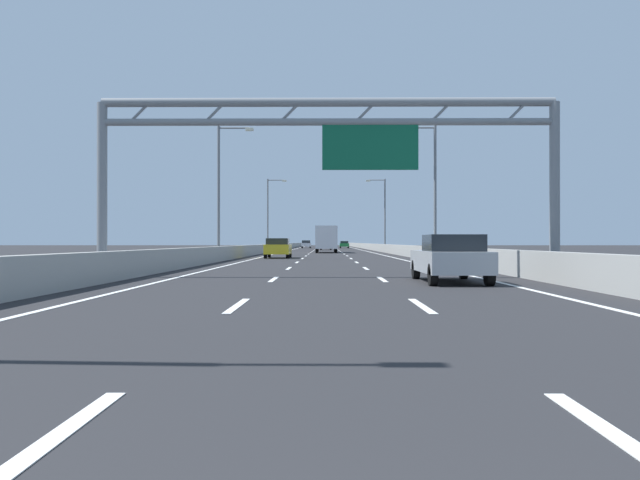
{
  "coord_description": "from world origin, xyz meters",
  "views": [
    {
      "loc": [
        -0.07,
        -0.46,
        1.26
      ],
      "look_at": [
        -0.58,
        58.52,
        1.4
      ],
      "focal_mm": 37.26,
      "sensor_mm": 36.0,
      "label": 1
    }
  ],
  "objects_px": {
    "green_car": "(344,244)",
    "red_car": "(326,245)",
    "streetlamp_right_mid": "(432,183)",
    "streetlamp_right_far": "(383,210)",
    "streetlamp_left_far": "(270,210)",
    "white_car": "(306,244)",
    "silver_car": "(450,258)",
    "yellow_car": "(278,248)",
    "box_truck": "(326,238)",
    "sign_gantry": "(333,140)",
    "streetlamp_left_mid": "(222,183)"
  },
  "relations": [
    {
      "from": "streetlamp_left_far",
      "to": "streetlamp_right_mid",
      "type": "bearing_deg",
      "value": -69.51
    },
    {
      "from": "streetlamp_right_mid",
      "to": "red_car",
      "type": "bearing_deg",
      "value": 98.11
    },
    {
      "from": "streetlamp_right_far",
      "to": "green_car",
      "type": "distance_m",
      "value": 41.27
    },
    {
      "from": "green_car",
      "to": "red_car",
      "type": "xyz_separation_m",
      "value": [
        -3.57,
        -27.9,
        0.07
      ]
    },
    {
      "from": "silver_car",
      "to": "red_car",
      "type": "bearing_deg",
      "value": 92.76
    },
    {
      "from": "streetlamp_left_far",
      "to": "white_car",
      "type": "relative_size",
      "value": 2.27
    },
    {
      "from": "green_car",
      "to": "red_car",
      "type": "relative_size",
      "value": 0.98
    },
    {
      "from": "streetlamp_left_mid",
      "to": "yellow_car",
      "type": "height_order",
      "value": "streetlamp_left_mid"
    },
    {
      "from": "white_car",
      "to": "yellow_car",
      "type": "bearing_deg",
      "value": -89.9
    },
    {
      "from": "streetlamp_left_mid",
      "to": "white_car",
      "type": "bearing_deg",
      "value": 87.44
    },
    {
      "from": "box_truck",
      "to": "streetlamp_left_far",
      "type": "bearing_deg",
      "value": 122.77
    },
    {
      "from": "streetlamp_right_far",
      "to": "white_car",
      "type": "xyz_separation_m",
      "value": [
        -11.31,
        40.93,
        -4.63
      ]
    },
    {
      "from": "yellow_car",
      "to": "silver_car",
      "type": "height_order",
      "value": "yellow_car"
    },
    {
      "from": "sign_gantry",
      "to": "green_car",
      "type": "distance_m",
      "value": 104.53
    },
    {
      "from": "silver_car",
      "to": "red_car",
      "type": "relative_size",
      "value": 1.1
    },
    {
      "from": "silver_car",
      "to": "red_car",
      "type": "height_order",
      "value": "red_car"
    },
    {
      "from": "streetlamp_right_mid",
      "to": "white_car",
      "type": "distance_m",
      "value": 81.79
    },
    {
      "from": "green_car",
      "to": "streetlamp_right_mid",
      "type": "bearing_deg",
      "value": -87.19
    },
    {
      "from": "white_car",
      "to": "red_car",
      "type": "height_order",
      "value": "red_car"
    },
    {
      "from": "streetlamp_left_mid",
      "to": "streetlamp_right_far",
      "type": "xyz_separation_m",
      "value": [
        14.93,
        39.95,
        0.0
      ]
    },
    {
      "from": "streetlamp_right_mid",
      "to": "streetlamp_left_far",
      "type": "bearing_deg",
      "value": 110.49
    },
    {
      "from": "streetlamp_right_mid",
      "to": "silver_car",
      "type": "xyz_separation_m",
      "value": [
        -3.7,
        -26.64,
        -4.65
      ]
    },
    {
      "from": "streetlamp_left_mid",
      "to": "yellow_car",
      "type": "xyz_separation_m",
      "value": [
        3.76,
        3.46,
        -4.61
      ]
    },
    {
      "from": "streetlamp_right_mid",
      "to": "green_car",
      "type": "relative_size",
      "value": 2.29
    },
    {
      "from": "yellow_car",
      "to": "green_car",
      "type": "relative_size",
      "value": 1.07
    },
    {
      "from": "streetlamp_right_far",
      "to": "streetlamp_left_mid",
      "type": "bearing_deg",
      "value": -110.49
    },
    {
      "from": "streetlamp_right_mid",
      "to": "silver_car",
      "type": "distance_m",
      "value": 27.3
    },
    {
      "from": "streetlamp_right_far",
      "to": "silver_car",
      "type": "xyz_separation_m",
      "value": [
        -3.7,
        -66.59,
        -4.65
      ]
    },
    {
      "from": "silver_car",
      "to": "white_car",
      "type": "distance_m",
      "value": 107.79
    },
    {
      "from": "red_car",
      "to": "green_car",
      "type": "bearing_deg",
      "value": 82.71
    },
    {
      "from": "green_car",
      "to": "streetlamp_left_far",
      "type": "bearing_deg",
      "value": -105.05
    },
    {
      "from": "silver_car",
      "to": "box_truck",
      "type": "relative_size",
      "value": 0.53
    },
    {
      "from": "streetlamp_right_far",
      "to": "silver_car",
      "type": "bearing_deg",
      "value": -93.18
    },
    {
      "from": "streetlamp_left_far",
      "to": "silver_car",
      "type": "relative_size",
      "value": 2.04
    },
    {
      "from": "white_car",
      "to": "sign_gantry",
      "type": "bearing_deg",
      "value": -87.79
    },
    {
      "from": "streetlamp_right_mid",
      "to": "streetlamp_left_far",
      "type": "relative_size",
      "value": 1.0
    },
    {
      "from": "streetlamp_right_mid",
      "to": "streetlamp_left_far",
      "type": "distance_m",
      "value": 42.65
    },
    {
      "from": "streetlamp_left_mid",
      "to": "streetlamp_right_far",
      "type": "distance_m",
      "value": 42.65
    },
    {
      "from": "sign_gantry",
      "to": "streetlamp_left_far",
      "type": "relative_size",
      "value": 1.73
    },
    {
      "from": "streetlamp_left_far",
      "to": "box_truck",
      "type": "relative_size",
      "value": 1.07
    },
    {
      "from": "streetlamp_right_far",
      "to": "yellow_car",
      "type": "bearing_deg",
      "value": -107.02
    },
    {
      "from": "streetlamp_right_mid",
      "to": "red_car",
      "type": "relative_size",
      "value": 2.24
    },
    {
      "from": "sign_gantry",
      "to": "box_truck",
      "type": "distance_m",
      "value": 52.08
    },
    {
      "from": "green_car",
      "to": "red_car",
      "type": "height_order",
      "value": "red_car"
    },
    {
      "from": "silver_car",
      "to": "green_car",
      "type": "height_order",
      "value": "silver_car"
    },
    {
      "from": "streetlamp_right_far",
      "to": "green_car",
      "type": "xyz_separation_m",
      "value": [
        -3.96,
        40.82,
        -4.69
      ]
    },
    {
      "from": "green_car",
      "to": "red_car",
      "type": "distance_m",
      "value": 28.13
    },
    {
      "from": "streetlamp_left_mid",
      "to": "streetlamp_right_mid",
      "type": "bearing_deg",
      "value": 0.0
    },
    {
      "from": "silver_car",
      "to": "streetlamp_right_far",
      "type": "bearing_deg",
      "value": 86.82
    },
    {
      "from": "sign_gantry",
      "to": "yellow_car",
      "type": "bearing_deg",
      "value": 98.2
    }
  ]
}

